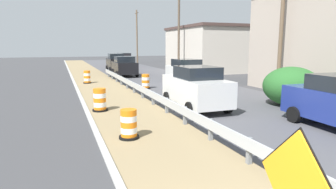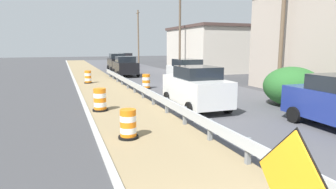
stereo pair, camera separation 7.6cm
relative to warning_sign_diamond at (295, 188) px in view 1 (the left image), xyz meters
name	(u,v)px [view 1 (the left image)]	position (x,y,z in m)	size (l,w,h in m)	color
guardrail_median	(312,179)	(1.38, 0.94, -0.53)	(0.18, 50.20, 0.71)	#ADB2B7
warning_sign_diamond	(295,188)	(0.00, 0.00, 0.00)	(0.17, 1.61, 1.94)	black
traffic_barrel_nearest	(129,125)	(-0.97, 6.06, -0.61)	(0.66, 0.66, 0.97)	orange
traffic_barrel_close	(100,101)	(-1.31, 10.48, -0.57)	(0.72, 0.72, 1.06)	orange
traffic_barrel_mid	(146,82)	(2.67, 16.50, -0.59)	(0.68, 0.68, 1.02)	orange
traffic_barrel_far	(87,78)	(-0.92, 20.95, -0.59)	(0.64, 0.64, 1.03)	orange
car_lead_near_lane	(116,63)	(3.27, 30.88, 0.00)	(2.10, 4.53, 2.10)	black
car_trailing_near_lane	(124,60)	(6.11, 39.25, -0.08)	(2.13, 4.16, 1.94)	maroon
car_lead_far_lane	(196,87)	(3.10, 9.40, -0.02)	(2.13, 4.34, 2.05)	silver
car_mid_far_lane	(187,72)	(6.08, 16.94, -0.05)	(2.14, 4.33, 2.00)	silver
car_trailing_far_lane	(124,66)	(3.09, 25.46, -0.06)	(2.25, 4.54, 1.97)	black
roadside_shop_far	(208,49)	(13.95, 28.22, 1.60)	(7.21, 10.98, 5.28)	beige
utility_pole_near	(281,30)	(9.93, 11.50, 2.93)	(0.24, 1.80, 7.65)	brown
utility_pole_mid	(179,28)	(9.53, 26.73, 3.83)	(0.24, 1.80, 9.43)	brown
utility_pole_far	(137,36)	(9.70, 45.36, 3.57)	(0.24, 1.80, 8.91)	brown
bush_roadside	(291,86)	(7.95, 8.32, -0.06)	(2.81, 2.81, 1.97)	#286028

